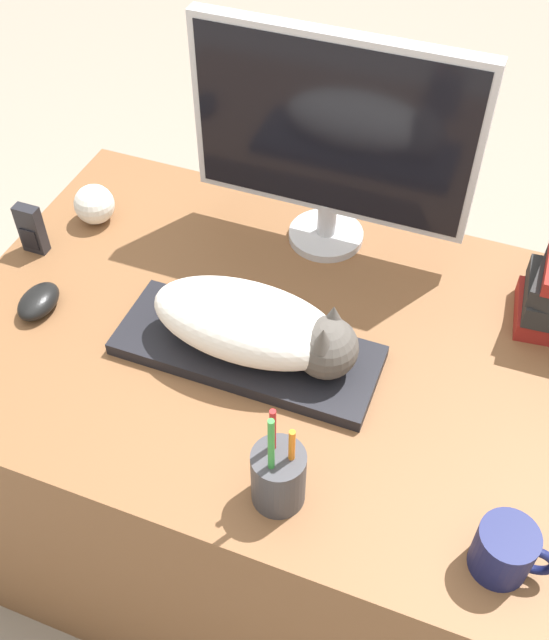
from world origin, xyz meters
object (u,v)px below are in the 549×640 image
object	(u,v)px
keyboard	(247,350)
phone	(31,229)
monitor	(332,135)
computer_mouse	(38,301)
coffee_mug	(506,551)
cat	(260,326)
baseball	(94,204)
pen_cup	(278,476)

from	to	relation	value
keyboard	phone	distance (m)	0.49
keyboard	phone	world-z (taller)	phone
monitor	computer_mouse	xyz separation A→B (m)	(-0.41, -0.36, -0.21)
keyboard	computer_mouse	size ratio (longest dim) A/B	4.73
monitor	coffee_mug	bearing A→B (deg)	-52.01
keyboard	monitor	distance (m)	0.39
cat	coffee_mug	size ratio (longest dim) A/B	3.18
phone	keyboard	bearing A→B (deg)	-11.88
coffee_mug	baseball	xyz separation A→B (m)	(-0.86, 0.43, -0.00)
keyboard	cat	distance (m)	0.07
pen_cup	baseball	xyz separation A→B (m)	(-0.55, 0.44, -0.01)
keyboard	phone	xyz separation A→B (m)	(-0.47, 0.10, 0.04)
pen_cup	baseball	bearing A→B (deg)	141.19
computer_mouse	cat	bearing A→B (deg)	4.60
computer_mouse	keyboard	bearing A→B (deg)	4.89
monitor	pen_cup	size ratio (longest dim) A/B	2.48
monitor	baseball	xyz separation A→B (m)	(-0.44, -0.11, -0.19)
cat	pen_cup	distance (m)	0.26
computer_mouse	phone	bearing A→B (deg)	125.32
computer_mouse	coffee_mug	size ratio (longest dim) A/B	0.86
cat	baseball	bearing A→B (deg)	153.42
computer_mouse	pen_cup	world-z (taller)	pen_cup
cat	phone	size ratio (longest dim) A/B	3.43
keyboard	coffee_mug	xyz separation A→B (m)	(0.45, -0.22, 0.03)
monitor	baseball	bearing A→B (deg)	-166.27
coffee_mug	cat	bearing A→B (deg)	153.08
computer_mouse	phone	world-z (taller)	phone
pen_cup	cat	bearing A→B (deg)	117.44
keyboard	baseball	size ratio (longest dim) A/B	5.58
computer_mouse	coffee_mug	world-z (taller)	coffee_mug
keyboard	computer_mouse	bearing A→B (deg)	-175.11
pen_cup	phone	distance (m)	0.70
monitor	coffee_mug	xyz separation A→B (m)	(0.42, -0.54, -0.19)
keyboard	coffee_mug	distance (m)	0.50
phone	pen_cup	bearing A→B (deg)	-27.97
coffee_mug	pen_cup	xyz separation A→B (m)	(-0.31, -0.01, 0.01)
monitor	coffee_mug	world-z (taller)	monitor
monitor	phone	bearing A→B (deg)	-155.86
phone	cat	bearing A→B (deg)	-11.34
coffee_mug	baseball	bearing A→B (deg)	153.25
cat	baseball	size ratio (longest dim) A/B	4.38
baseball	keyboard	bearing A→B (deg)	-27.88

